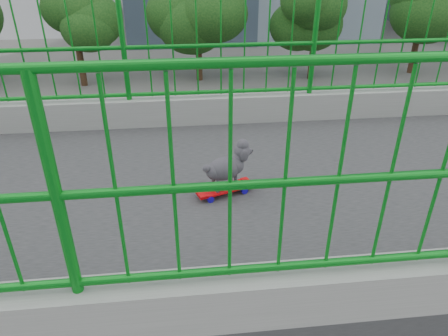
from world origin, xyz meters
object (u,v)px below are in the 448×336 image
skateboard (224,189)px  car_4 (146,108)px  car_3 (349,123)px  poodle (227,166)px

skateboard → car_4: (-18.94, -2.20, -6.31)m
car_3 → skateboard: bearing=152.8°
skateboard → poodle: (-0.01, 0.02, 0.21)m
skateboard → car_3: skateboard is taller
car_3 → poodle: bearing=152.8°
skateboard → car_4: bearing=167.7°
car_3 → car_4: 10.78m
poodle → car_3: (-15.73, 8.08, -6.56)m
skateboard → poodle: 0.21m
skateboard → car_4: skateboard is taller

